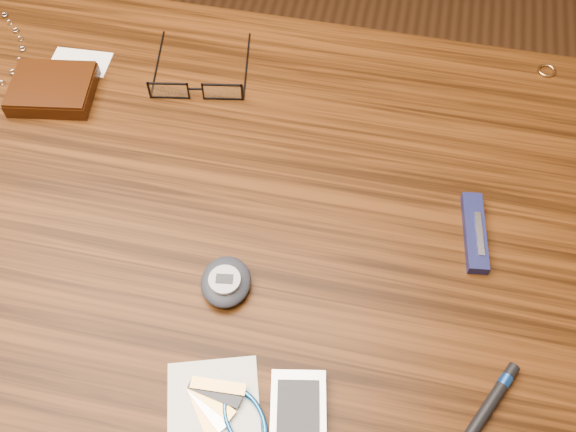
% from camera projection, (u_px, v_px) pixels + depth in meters
% --- Properties ---
extents(ground, '(3.80, 3.80, 0.00)m').
position_uv_depth(ground, '(271.00, 410.00, 1.37)').
color(ground, '#472814').
rests_on(ground, ground).
extents(desk, '(1.00, 0.70, 0.75)m').
position_uv_depth(desk, '(260.00, 262.00, 0.83)').
color(desk, '#381B09').
rests_on(desk, ground).
extents(wallet_and_card, '(0.12, 0.14, 0.02)m').
position_uv_depth(wallet_and_card, '(53.00, 88.00, 0.84)').
color(wallet_and_card, black).
rests_on(wallet_and_card, desk).
extents(eyeglasses, '(0.15, 0.15, 0.03)m').
position_uv_depth(eyeglasses, '(197.00, 88.00, 0.84)').
color(eyeglasses, black).
rests_on(eyeglasses, desk).
extents(gold_ring, '(0.03, 0.03, 0.00)m').
position_uv_depth(gold_ring, '(547.00, 70.00, 0.87)').
color(gold_ring, tan).
rests_on(gold_ring, desk).
extents(pda_phone, '(0.07, 0.11, 0.01)m').
position_uv_depth(pda_phone, '(298.00, 422.00, 0.61)').
color(pda_phone, '#B8B8BD').
rests_on(pda_phone, desk).
extents(pedometer, '(0.06, 0.07, 0.03)m').
position_uv_depth(pedometer, '(226.00, 282.00, 0.68)').
color(pedometer, black).
rests_on(pedometer, desk).
extents(notepad_keys, '(0.13, 0.12, 0.01)m').
position_uv_depth(notepad_keys, '(229.00, 412.00, 0.61)').
color(notepad_keys, silver).
rests_on(notepad_keys, desk).
extents(pocket_knife, '(0.04, 0.10, 0.01)m').
position_uv_depth(pocket_knife, '(475.00, 232.00, 0.72)').
color(pocket_knife, '#10123A').
rests_on(pocket_knife, desk).
extents(black_blue_pen, '(0.05, 0.08, 0.01)m').
position_uv_depth(black_blue_pen, '(494.00, 398.00, 0.62)').
color(black_blue_pen, black).
rests_on(black_blue_pen, desk).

